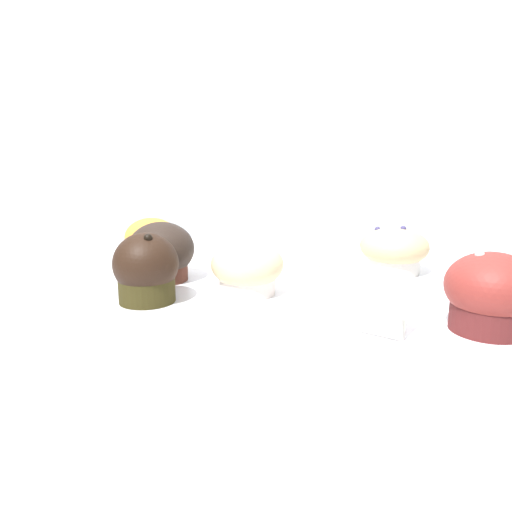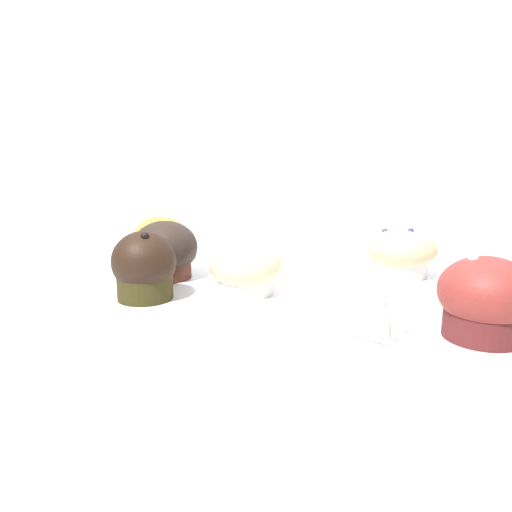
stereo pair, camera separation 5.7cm
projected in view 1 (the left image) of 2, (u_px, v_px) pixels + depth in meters
wall_back at (277, 235)px, 1.33m from camera, size 3.20×0.10×1.80m
muffin_front_center at (161, 253)px, 0.74m from camera, size 0.10×0.10×0.09m
muffin_back_left at (491, 293)px, 0.54m from camera, size 0.10×0.10×0.09m
muffin_back_right at (247, 268)px, 0.67m from camera, size 0.10×0.10×0.07m
muffin_front_left at (394, 250)px, 0.78m from camera, size 0.11×0.11×0.07m
muffin_front_right at (146, 270)px, 0.64m from camera, size 0.08×0.08×0.09m
muffin_back_center at (152, 241)px, 0.84m from camera, size 0.09×0.09×0.08m
serving_plate at (264, 261)px, 0.84m from camera, size 0.19×0.19×0.01m
price_card at (382, 309)px, 0.52m from camera, size 0.06×0.06×0.06m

